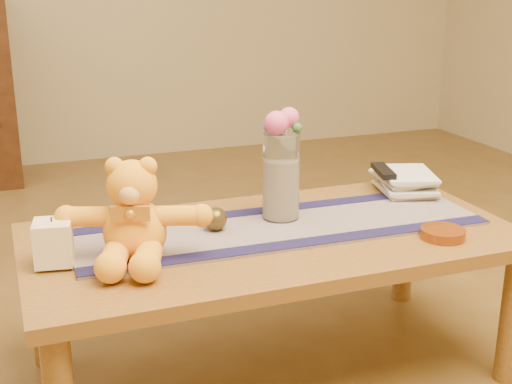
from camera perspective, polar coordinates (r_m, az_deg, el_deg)
name	(u,v)px	position (r m, az deg, el deg)	size (l,w,h in m)	color
floor	(271,370)	(2.21, 1.25, -14.32)	(5.50, 5.50, 0.00)	brown
coffee_table_top	(272,240)	(2.02, 1.33, -3.91)	(1.40, 0.70, 0.04)	brown
table_leg_fr	(512,317)	(2.20, 20.14, -9.56)	(0.07, 0.07, 0.41)	brown
table_leg_bl	(41,303)	(2.25, -17.11, -8.65)	(0.07, 0.07, 0.41)	brown
table_leg_br	(404,247)	(2.62, 11.99, -4.42)	(0.07, 0.07, 0.41)	brown
persian_runner	(281,227)	(2.05, 2.04, -2.88)	(1.20, 0.35, 0.01)	#1B214B
runner_border_near	(300,243)	(1.92, 3.62, -4.16)	(1.20, 0.06, 0.00)	#151238
runner_border_far	(264,210)	(2.17, 0.65, -1.50)	(1.20, 0.06, 0.00)	#151238
teddy_bear	(134,211)	(1.82, -9.93, -1.50)	(0.37, 0.31, 0.25)	#FFA620
pillar_candle	(53,242)	(1.85, -16.18, -3.97)	(0.09, 0.09, 0.11)	#FFEABB
candle_wick	(51,219)	(1.82, -16.34, -2.15)	(0.00, 0.00, 0.01)	black
glass_vase	(281,176)	(2.07, 2.05, 1.28)	(0.11, 0.11, 0.26)	silver
potpourri_fill	(281,189)	(2.09, 2.04, 0.26)	(0.09, 0.09, 0.18)	beige
rose_left	(277,123)	(2.02, 1.69, 5.65)	(0.07, 0.07, 0.07)	#EC5391
rose_right	(289,117)	(2.05, 2.70, 6.10)	(0.06, 0.06, 0.06)	#EC5391
blue_flower_back	(280,121)	(2.07, 1.98, 5.76)	(0.04, 0.04, 0.04)	#5255B2
blue_flower_side	(269,126)	(2.04, 1.10, 5.39)	(0.04, 0.04, 0.04)	#5255B2
leaf_sprig	(297,128)	(2.04, 3.36, 5.25)	(0.03, 0.03, 0.03)	#33662D
bronze_ball	(215,219)	(2.01, -3.33, -2.20)	(0.07, 0.07, 0.07)	#4B3919
book_bottom	(381,191)	(2.39, 10.18, 0.07)	(0.17, 0.22, 0.02)	beige
book_lower	(383,186)	(2.39, 10.34, 0.48)	(0.16, 0.22, 0.02)	beige
book_upper	(380,180)	(2.38, 10.07, 0.95)	(0.17, 0.22, 0.02)	beige
book_top	(384,175)	(2.38, 10.36, 1.36)	(0.16, 0.22, 0.02)	beige
tv_remote	(383,171)	(2.36, 10.34, 1.71)	(0.04, 0.16, 0.02)	black
amber_dish	(443,234)	(2.04, 14.97, -3.29)	(0.13, 0.13, 0.03)	#BF5914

